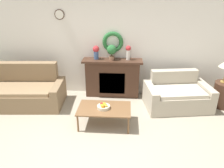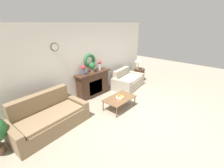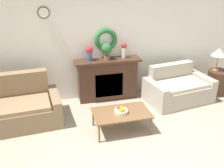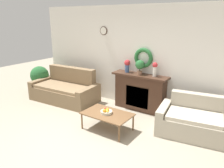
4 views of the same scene
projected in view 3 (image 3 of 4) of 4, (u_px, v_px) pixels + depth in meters
name	position (u px, v px, depth m)	size (l,w,h in m)	color
ground_plane	(138.00, 168.00, 4.06)	(16.00, 16.00, 0.00)	#9E937F
wall_back	(100.00, 41.00, 5.88)	(6.80, 0.16, 2.70)	white
fireplace	(108.00, 79.00, 6.06)	(1.49, 0.41, 0.97)	#42281C
couch_left	(8.00, 110.00, 5.09)	(2.03, 1.10, 0.95)	#846B4C
loveseat_right	(178.00, 89.00, 6.05)	(1.57, 1.11, 0.80)	#B2A893
coffee_table	(121.00, 114.00, 4.87)	(1.06, 0.65, 0.38)	brown
fruit_bowl	(121.00, 111.00, 4.82)	(0.26, 0.26, 0.12)	beige
side_table_by_loveseat	(218.00, 82.00, 6.40)	(0.51, 0.51, 0.59)	#42281C
table_lamp	(219.00, 53.00, 6.13)	(0.35, 0.35, 0.55)	#B28E42
vase_on_mantel_left	(89.00, 52.00, 5.71)	(0.16, 0.16, 0.34)	#3D5684
vase_on_mantel_right	(124.00, 49.00, 5.88)	(0.13, 0.13, 0.35)	silver
potted_plant_on_mantel	(107.00, 49.00, 5.76)	(0.24, 0.24, 0.37)	#8E664C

